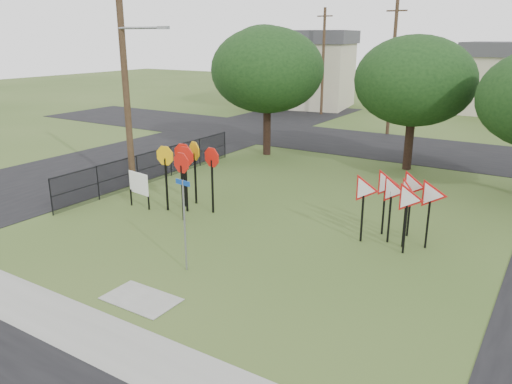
% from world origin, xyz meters
% --- Properties ---
extents(ground, '(140.00, 140.00, 0.00)m').
position_xyz_m(ground, '(0.00, 0.00, 0.00)').
color(ground, '#344D1C').
extents(sidewalk, '(30.00, 1.60, 0.02)m').
position_xyz_m(sidewalk, '(0.00, -4.20, 0.01)').
color(sidewalk, gray).
rests_on(sidewalk, ground).
extents(planting_strip, '(30.00, 0.80, 0.02)m').
position_xyz_m(planting_strip, '(0.00, -5.40, 0.01)').
color(planting_strip, '#344D1C').
rests_on(planting_strip, ground).
extents(street_left, '(8.00, 50.00, 0.02)m').
position_xyz_m(street_left, '(-12.00, 10.00, 0.01)').
color(street_left, black).
rests_on(street_left, ground).
extents(street_far, '(60.00, 8.00, 0.02)m').
position_xyz_m(street_far, '(0.00, 20.00, 0.01)').
color(street_far, black).
rests_on(street_far, ground).
extents(curb_pad, '(2.00, 1.20, 0.02)m').
position_xyz_m(curb_pad, '(0.00, -2.40, 0.01)').
color(curb_pad, gray).
rests_on(curb_pad, ground).
extents(street_name_sign, '(0.57, 0.10, 2.80)m').
position_xyz_m(street_name_sign, '(-0.12, -0.38, 1.62)').
color(street_name_sign, gray).
rests_on(street_name_sign, ground).
extents(stop_sign_cluster, '(2.52, 2.06, 2.65)m').
position_xyz_m(stop_sign_cluster, '(-3.48, 3.79, 1.95)').
color(stop_sign_cluster, black).
rests_on(stop_sign_cluster, ground).
extents(yield_sign_cluster, '(3.06, 1.73, 2.38)m').
position_xyz_m(yield_sign_cluster, '(4.53, 4.97, 1.75)').
color(yield_sign_cluster, black).
rests_on(yield_sign_cluster, ground).
extents(info_board, '(1.17, 0.22, 1.47)m').
position_xyz_m(info_board, '(-5.40, 3.01, 0.98)').
color(info_board, black).
rests_on(info_board, ground).
extents(utility_pole_main, '(3.55, 0.33, 10.00)m').
position_xyz_m(utility_pole_main, '(-7.24, 4.50, 5.21)').
color(utility_pole_main, '#463220').
rests_on(utility_pole_main, ground).
extents(far_pole_a, '(1.40, 0.24, 9.00)m').
position_xyz_m(far_pole_a, '(-2.00, 24.00, 4.60)').
color(far_pole_a, '#463220').
rests_on(far_pole_a, ground).
extents(far_pole_c, '(1.40, 0.24, 9.00)m').
position_xyz_m(far_pole_c, '(-10.00, 30.00, 4.60)').
color(far_pole_c, '#463220').
rests_on(far_pole_c, ground).
extents(fence_run, '(0.05, 11.55, 1.50)m').
position_xyz_m(fence_run, '(-7.60, 6.25, 0.78)').
color(fence_run, black).
rests_on(fence_run, ground).
extents(house_left, '(10.58, 8.88, 7.20)m').
position_xyz_m(house_left, '(-14.00, 34.00, 3.65)').
color(house_left, beige).
rests_on(house_left, ground).
extents(tree_near_left, '(6.40, 6.40, 7.27)m').
position_xyz_m(tree_near_left, '(-6.00, 14.00, 4.86)').
color(tree_near_left, black).
rests_on(tree_near_left, ground).
extents(tree_near_mid, '(6.00, 6.00, 6.80)m').
position_xyz_m(tree_near_mid, '(2.00, 15.00, 4.54)').
color(tree_near_mid, black).
rests_on(tree_near_mid, ground).
extents(tree_far_left, '(6.80, 6.80, 7.73)m').
position_xyz_m(tree_far_left, '(-16.00, 30.00, 5.17)').
color(tree_far_left, black).
rests_on(tree_far_left, ground).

